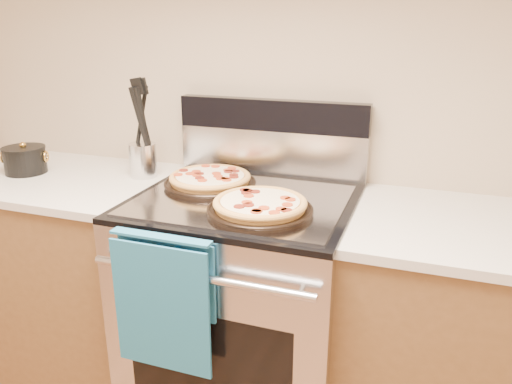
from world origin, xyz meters
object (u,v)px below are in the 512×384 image
(range_body, at_px, (245,314))
(saucepan, at_px, (25,161))
(pepperoni_pizza_back, at_px, (210,180))
(utensil_crock, at_px, (143,160))
(pepperoni_pizza_front, at_px, (260,206))

(range_body, distance_m, saucepan, 1.10)
(pepperoni_pizza_back, relative_size, utensil_crock, 2.47)
(saucepan, bearing_deg, pepperoni_pizza_front, -7.89)
(pepperoni_pizza_back, relative_size, pepperoni_pizza_front, 1.00)
(pepperoni_pizza_front, bearing_deg, pepperoni_pizza_back, 142.96)
(saucepan, bearing_deg, range_body, -1.13)
(pepperoni_pizza_back, bearing_deg, utensil_crock, 168.24)
(range_body, distance_m, pepperoni_pizza_back, 0.53)
(range_body, relative_size, pepperoni_pizza_front, 2.68)
(pepperoni_pizza_back, distance_m, pepperoni_pizza_front, 0.33)
(range_body, bearing_deg, saucepan, 178.87)
(range_body, relative_size, saucepan, 5.47)
(pepperoni_pizza_front, distance_m, utensil_crock, 0.65)
(pepperoni_pizza_back, bearing_deg, pepperoni_pizza_front, -37.04)
(saucepan, bearing_deg, pepperoni_pizza_back, 3.58)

